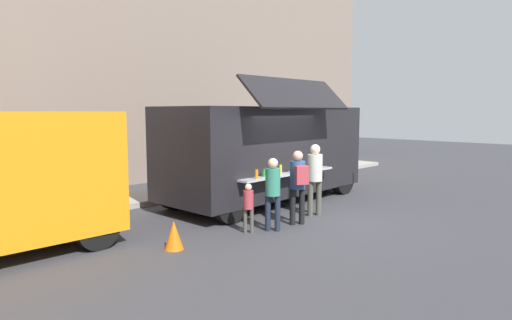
{
  "coord_description": "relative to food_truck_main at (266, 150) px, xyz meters",
  "views": [
    {
      "loc": [
        -8.56,
        -6.19,
        2.61
      ],
      "look_at": [
        -0.22,
        1.94,
        1.3
      ],
      "focal_mm": 30.43,
      "sensor_mm": 36.0,
      "label": 1
    }
  ],
  "objects": [
    {
      "name": "child_near_queue",
      "position": [
        -2.72,
        -2.02,
        -0.86
      ],
      "size": [
        0.22,
        0.22,
        1.07
      ],
      "rotation": [
        0.0,
        0.0,
        0.64
      ],
      "color": "#494741",
      "rests_on": "ground"
    },
    {
      "name": "customer_mid_with_backpack",
      "position": [
        -1.46,
        -2.36,
        -0.45
      ],
      "size": [
        0.48,
        0.56,
        1.72
      ],
      "rotation": [
        0.0,
        0.0,
        1.03
      ],
      "color": "black",
      "rests_on": "ground"
    },
    {
      "name": "customer_rear_waiting",
      "position": [
        -2.24,
        -2.29,
        -0.54
      ],
      "size": [
        0.33,
        0.33,
        1.61
      ],
      "rotation": [
        0.0,
        0.0,
        0.65
      ],
      "color": "#1C2435",
      "rests_on": "ground"
    },
    {
      "name": "curb_strip",
      "position": [
        -4.0,
        2.62,
        -1.43
      ],
      "size": [
        28.0,
        1.6,
        0.15
      ],
      "primitive_type": "cube",
      "color": "#9E998E",
      "rests_on": "ground"
    },
    {
      "name": "food_truck_main",
      "position": [
        0.0,
        0.0,
        0.0
      ],
      "size": [
        6.44,
        3.42,
        3.45
      ],
      "rotation": [
        0.0,
        0.0,
        0.03
      ],
      "color": "black",
      "rests_on": "ground"
    },
    {
      "name": "ground_plane",
      "position": [
        -0.59,
        -2.31,
        -1.5
      ],
      "size": [
        60.0,
        60.0,
        0.0
      ],
      "primitive_type": "plane",
      "color": "#38383D"
    },
    {
      "name": "building_behind",
      "position": [
        -3.0,
        6.52,
        3.27
      ],
      "size": [
        32.0,
        2.4,
        9.55
      ],
      "primitive_type": "cube",
      "color": "gray",
      "rests_on": "ground"
    },
    {
      "name": "traffic_cone_orange",
      "position": [
        -4.5,
        -1.8,
        -1.23
      ],
      "size": [
        0.36,
        0.36,
        0.55
      ],
      "primitive_type": "cone",
      "color": "orange",
      "rests_on": "ground"
    },
    {
      "name": "trash_bin",
      "position": [
        3.87,
        2.32,
        -1.02
      ],
      "size": [
        0.6,
        0.6,
        0.96
      ],
      "primitive_type": "cylinder",
      "color": "#2D5F36",
      "rests_on": "ground"
    },
    {
      "name": "customer_front_ordering",
      "position": [
        -0.46,
        -2.09,
        -0.43
      ],
      "size": [
        0.37,
        0.37,
        1.8
      ],
      "rotation": [
        0.0,
        0.0,
        1.13
      ],
      "color": "#4B4B42",
      "rests_on": "ground"
    }
  ]
}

